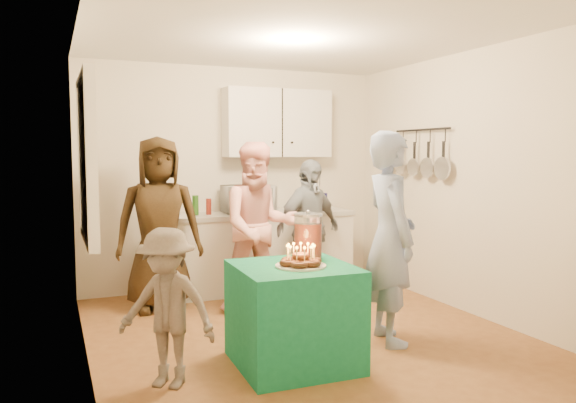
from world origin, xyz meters
name	(u,v)px	position (x,y,z in m)	size (l,w,h in m)	color
floor	(303,334)	(0.00, 0.00, 0.00)	(4.00, 4.00, 0.00)	brown
ceiling	(304,34)	(0.00, 0.00, 2.60)	(4.00, 4.00, 0.00)	white
back_wall	(234,178)	(0.00, 2.00, 1.30)	(3.60, 3.60, 0.00)	silver
left_wall	(83,193)	(-1.80, 0.00, 1.30)	(4.00, 4.00, 0.00)	silver
right_wall	(469,183)	(1.80, 0.00, 1.30)	(4.00, 4.00, 0.00)	silver
window_night	(84,159)	(-1.77, 0.30, 1.55)	(0.04, 1.00, 1.20)	black
counter	(259,253)	(0.20, 1.70, 0.43)	(2.20, 0.58, 0.86)	white
countertop	(259,214)	(0.20, 1.70, 0.89)	(2.24, 0.62, 0.05)	beige
upper_cabinet	(277,123)	(0.50, 1.85, 1.95)	(1.30, 0.30, 0.80)	white
pot_rack	(420,153)	(1.72, 0.70, 1.60)	(0.12, 1.00, 0.60)	black
microwave	(248,199)	(0.07, 1.70, 1.07)	(0.57, 0.39, 0.32)	white
party_table	(293,315)	(-0.37, -0.62, 0.38)	(0.85, 0.85, 0.76)	#117048
donut_cake	(301,255)	(-0.34, -0.68, 0.85)	(0.38, 0.38, 0.18)	#381C0C
punch_jar	(308,237)	(-0.14, -0.40, 0.93)	(0.22, 0.22, 0.34)	red
man_birthday	(390,238)	(0.59, -0.46, 0.89)	(0.65, 0.43, 1.78)	#93A7D6
woman_back_left	(159,224)	(-1.02, 1.30, 0.88)	(0.86, 0.56, 1.77)	#4D3416
woman_back_center	(260,227)	(-0.09, 0.87, 0.85)	(0.83, 0.65, 1.71)	pink
woman_back_right	(309,229)	(0.57, 1.12, 0.76)	(0.90, 0.37, 1.53)	#102337
child_near_left	(167,308)	(-1.32, -0.65, 0.55)	(0.71, 0.41, 1.10)	#564C45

